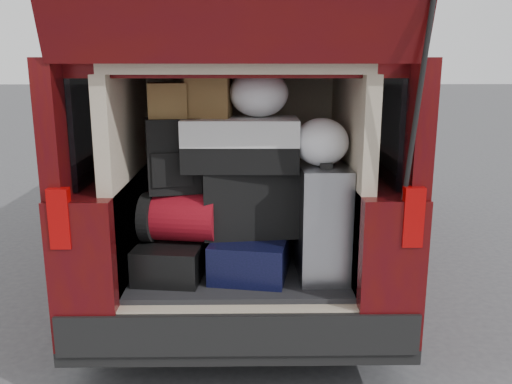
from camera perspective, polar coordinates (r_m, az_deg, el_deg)
The scene contains 14 objects.
ground at distance 3.37m, azimuth -1.73°, elevation -17.96°, with size 80.00×80.00×0.00m, color #3E3E41.
minivan at distance 4.80m, azimuth -1.48°, elevation 3.40°, with size 1.90×5.35×2.77m.
load_floor at distance 3.48m, azimuth -1.69°, elevation -11.72°, with size 1.24×1.05×0.55m, color black.
black_hardshell at distance 3.22m, azimuth -8.71°, elevation -6.76°, with size 0.37×0.50×0.20m, color black.
navy_hardshell at distance 3.19m, azimuth -0.48°, elevation -6.60°, with size 0.42×0.51×0.22m, color black.
silver_roller at distance 3.12m, azimuth 6.97°, elevation -3.07°, with size 0.27×0.43×0.65m, color silver.
red_duffel at distance 3.15m, azimuth -7.92°, elevation -2.61°, with size 0.42×0.28×0.28m, color maroon.
black_soft_case at distance 3.16m, azimuth -0.71°, elevation -0.92°, with size 0.54×0.32×0.39m, color black.
backpack at distance 3.11m, azimuth -8.68°, elevation 3.81°, with size 0.30×0.18×0.42m, color black.
twotone_duffel at distance 3.06m, azimuth -1.64°, elevation 5.08°, with size 0.65×0.33×0.29m, color silver.
grocery_sack_lower at distance 3.10m, azimuth -9.29°, elevation 9.50°, with size 0.21×0.17×0.19m, color olive.
grocery_sack_upper at distance 3.10m, azimuth -4.98°, elevation 10.05°, with size 0.24×0.20×0.24m, color olive.
plastic_bag_center at distance 3.09m, azimuth 0.31°, elevation 10.33°, with size 0.33×0.31×0.27m, color white.
plastic_bag_right at distance 3.01m, azimuth 6.88°, elevation 5.24°, with size 0.30×0.28×0.26m, color white.
Camera 1 is at (0.05, -2.87, 1.76)m, focal length 38.00 mm.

